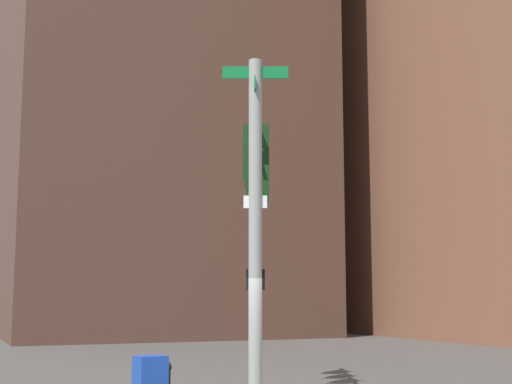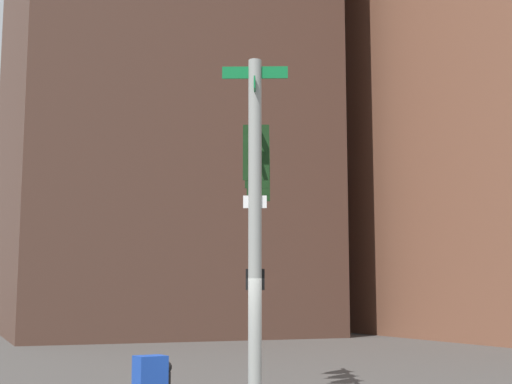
% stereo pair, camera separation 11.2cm
% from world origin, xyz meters
% --- Properties ---
extents(signal_pole_assembly, '(5.25, 2.78, 6.75)m').
position_xyz_m(signal_pole_assembly, '(-1.57, 0.65, 4.47)').
color(signal_pole_assembly, gray).
rests_on(signal_pole_assembly, ground_plane).
extents(fire_hydrant, '(0.34, 0.26, 0.87)m').
position_xyz_m(fire_hydrant, '(-1.84, -1.23, 0.47)').
color(fire_hydrant, black).
rests_on(fire_hydrant, ground_plane).
extents(newspaper_box, '(0.53, 0.63, 1.05)m').
position_xyz_m(newspaper_box, '(-0.99, -1.77, 0.53)').
color(newspaper_box, '#193FA5').
rests_on(newspaper_box, ground_plane).
extents(building_brick_midblock, '(22.25, 16.39, 34.17)m').
position_xyz_m(building_brick_midblock, '(-31.98, 5.60, 17.09)').
color(building_brick_midblock, '#4C3328').
rests_on(building_brick_midblock, ground_plane).
extents(building_brick_farside, '(17.00, 19.82, 36.80)m').
position_xyz_m(building_brick_farside, '(-53.93, 26.46, 18.40)').
color(building_brick_farside, brown).
rests_on(building_brick_farside, ground_plane).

